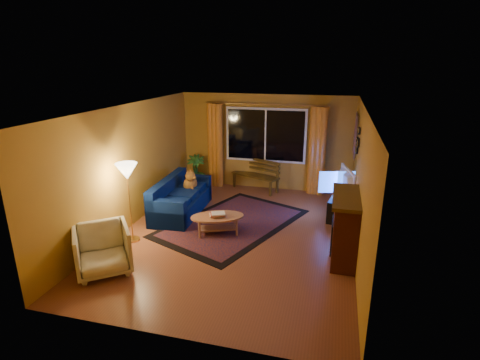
% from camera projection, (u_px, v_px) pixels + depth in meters
% --- Properties ---
extents(floor, '(4.50, 6.00, 0.02)m').
position_uv_depth(floor, '(236.00, 235.00, 7.46)').
color(floor, brown).
rests_on(floor, ground).
extents(ceiling, '(4.50, 6.00, 0.02)m').
position_uv_depth(ceiling, '(236.00, 107.00, 6.69)').
color(ceiling, white).
rests_on(ceiling, ground).
extents(wall_back, '(4.50, 0.02, 2.50)m').
position_uv_depth(wall_back, '(266.00, 142.00, 9.85)').
color(wall_back, '#B6842B').
rests_on(wall_back, ground).
extents(wall_left, '(0.02, 6.00, 2.50)m').
position_uv_depth(wall_left, '(129.00, 167.00, 7.61)').
color(wall_left, '#B6842B').
rests_on(wall_left, ground).
extents(wall_right, '(0.02, 6.00, 2.50)m').
position_uv_depth(wall_right, '(361.00, 184.00, 6.54)').
color(wall_right, '#B6842B').
rests_on(wall_right, ground).
extents(window, '(2.00, 0.02, 1.30)m').
position_uv_depth(window, '(265.00, 135.00, 9.73)').
color(window, black).
rests_on(window, wall_back).
extents(curtain_rod, '(3.20, 0.03, 0.03)m').
position_uv_depth(curtain_rod, '(266.00, 104.00, 9.44)').
color(curtain_rod, '#BF8C3F').
rests_on(curtain_rod, wall_back).
extents(curtain_left, '(0.36, 0.36, 2.24)m').
position_uv_depth(curtain_left, '(216.00, 145.00, 10.09)').
color(curtain_left, orange).
rests_on(curtain_left, ground).
extents(curtain_right, '(0.36, 0.36, 2.24)m').
position_uv_depth(curtain_right, '(317.00, 151.00, 9.45)').
color(curtain_right, orange).
rests_on(curtain_right, ground).
extents(bench, '(1.37, 0.90, 0.40)m').
position_uv_depth(bench, '(255.00, 183.00, 9.98)').
color(bench, '#44310F').
rests_on(bench, ground).
extents(potted_plant, '(0.65, 0.65, 0.88)m').
position_uv_depth(potted_plant, '(196.00, 171.00, 10.15)').
color(potted_plant, '#235B1E').
rests_on(potted_plant, ground).
extents(sofa, '(0.92, 1.98, 0.79)m').
position_uv_depth(sofa, '(181.00, 197.00, 8.40)').
color(sofa, '#051343').
rests_on(sofa, ground).
extents(dog, '(0.36, 0.45, 0.45)m').
position_uv_depth(dog, '(190.00, 182.00, 8.72)').
color(dog, '#A26627').
rests_on(dog, sofa).
extents(armchair, '(1.14, 1.13, 0.86)m').
position_uv_depth(armchair, '(102.00, 247.00, 6.04)').
color(armchair, beige).
rests_on(armchair, ground).
extents(floor_lamp, '(0.26, 0.26, 1.54)m').
position_uv_depth(floor_lamp, '(130.00, 203.00, 6.99)').
color(floor_lamp, '#BF8C3F').
rests_on(floor_lamp, ground).
extents(rug, '(3.07, 3.70, 0.02)m').
position_uv_depth(rug, '(233.00, 223.00, 7.97)').
color(rug, maroon).
rests_on(rug, ground).
extents(coffee_table, '(1.38, 1.38, 0.38)m').
position_uv_depth(coffee_table, '(218.00, 225.00, 7.45)').
color(coffee_table, '#A76D4B').
rests_on(coffee_table, ground).
extents(tv_console, '(0.58, 1.21, 0.48)m').
position_uv_depth(tv_console, '(341.00, 206.00, 8.29)').
color(tv_console, black).
rests_on(tv_console, ground).
extents(television, '(0.40, 1.05, 0.60)m').
position_uv_depth(television, '(343.00, 182.00, 8.12)').
color(television, black).
rests_on(television, tv_console).
extents(fireplace, '(0.40, 1.20, 1.10)m').
position_uv_depth(fireplace, '(345.00, 229.00, 6.43)').
color(fireplace, maroon).
rests_on(fireplace, ground).
extents(mirror_cluster, '(0.06, 0.60, 0.56)m').
position_uv_depth(mirror_cluster, '(358.00, 139.00, 7.58)').
color(mirror_cluster, black).
rests_on(mirror_cluster, wall_right).
extents(painting, '(0.04, 0.76, 0.96)m').
position_uv_depth(painting, '(356.00, 135.00, 8.68)').
color(painting, orange).
rests_on(painting, wall_right).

